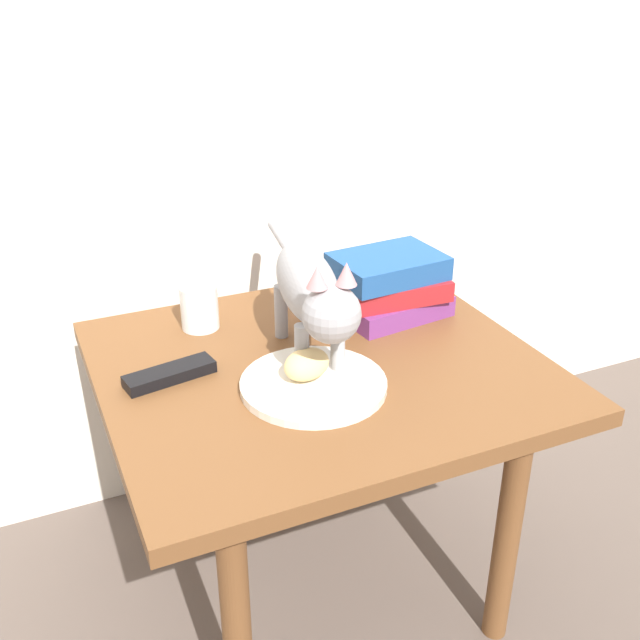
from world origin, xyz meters
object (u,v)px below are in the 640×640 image
object	(u,v)px
bread_roll	(307,364)
tv_remote	(170,374)
candle_jar	(200,309)
plate	(313,385)
book_stack	(389,285)
side_table	(320,395)
cat	(311,291)

from	to	relation	value
bread_roll	tv_remote	size ratio (longest dim) A/B	0.53
candle_jar	tv_remote	xyz separation A→B (m)	(-0.10, -0.16, -0.03)
plate	tv_remote	xyz separation A→B (m)	(-0.20, 0.12, 0.00)
tv_remote	book_stack	bearing A→B (deg)	-0.79
side_table	tv_remote	xyz separation A→B (m)	(-0.25, 0.05, 0.08)
plate	book_stack	distance (m)	0.32
tv_remote	bread_roll	bearing A→B (deg)	-38.87
book_stack	candle_jar	bearing A→B (deg)	165.39
plate	cat	xyz separation A→B (m)	(0.03, 0.08, 0.13)
plate	bread_roll	distance (m)	0.04
tv_remote	side_table	bearing A→B (deg)	-20.81
book_stack	tv_remote	xyz separation A→B (m)	(-0.45, -0.07, -0.05)
cat	book_stack	bearing A→B (deg)	28.09
side_table	book_stack	distance (m)	0.26
candle_jar	tv_remote	size ratio (longest dim) A/B	0.57
bread_roll	candle_jar	distance (m)	0.29
bread_roll	candle_jar	bearing A→B (deg)	109.99
bread_roll	tv_remote	xyz separation A→B (m)	(-0.20, 0.11, -0.03)
tv_remote	candle_jar	bearing A→B (deg)	48.95
candle_jar	tv_remote	bearing A→B (deg)	-121.05
bread_roll	tv_remote	distance (m)	0.23
side_table	plate	xyz separation A→B (m)	(-0.04, -0.07, 0.07)
book_stack	tv_remote	bearing A→B (deg)	-170.80
plate	cat	bearing A→B (deg)	68.33
side_table	cat	world-z (taller)	cat
cat	book_stack	distance (m)	0.25
plate	tv_remote	bearing A→B (deg)	149.12
side_table	candle_jar	bearing A→B (deg)	125.44
bread_roll	cat	distance (m)	0.12
plate	bread_roll	bearing A→B (deg)	115.75
cat	book_stack	world-z (taller)	cat
cat	candle_jar	world-z (taller)	cat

